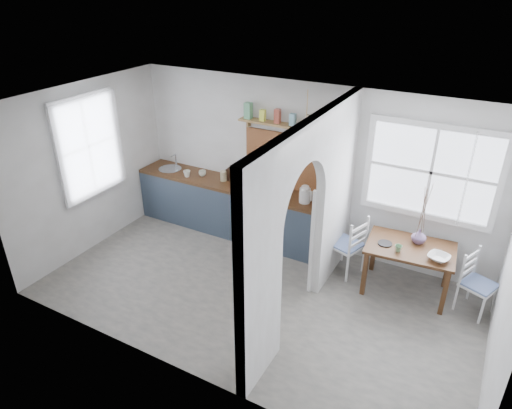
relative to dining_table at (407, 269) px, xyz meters
The scene contains 26 objects.
floor 2.10m from the dining_table, 149.31° to the right, with size 5.80×3.20×0.01m, color gray.
ceiling 3.05m from the dining_table, 149.31° to the right, with size 5.80×3.20×0.01m, color silver.
walls 2.28m from the dining_table, 149.31° to the right, with size 5.81×3.21×2.60m.
partition 1.83m from the dining_table, 137.23° to the right, with size 0.12×3.20×2.60m.
kitchen_window 4.94m from the dining_table, 167.20° to the right, with size 0.10×1.16×1.50m, color white, non-canonical shape.
nook_window 1.34m from the dining_table, 87.72° to the left, with size 1.76×0.10×1.30m, color white, non-canonical shape.
counter 2.92m from the dining_table, behind, with size 3.50×0.60×0.90m.
sink 4.25m from the dining_table, behind, with size 0.40×0.40×0.02m, color #AEB4BC.
backsplash 2.28m from the dining_table, 165.36° to the left, with size 1.65×0.03×0.90m, color brown.
shelf 2.61m from the dining_table, 167.68° to the left, with size 1.75×0.20×0.21m.
pendant_lamp 2.23m from the dining_table, behind, with size 0.26×0.26×0.16m, color beige.
utensil_rail 1.61m from the dining_table, behind, with size 0.02×0.02×0.50m, color #AEB4BC.
dining_table is the anchor object (origin of this frame).
chair_left 0.90m from the dining_table, behind, with size 0.42×0.42×0.93m, color silver, non-canonical shape.
chair_right 0.90m from the dining_table, ahead, with size 0.39×0.39×0.85m, color silver, non-canonical shape.
kettle 1.77m from the dining_table, behind, with size 0.22×0.18×0.27m, color silver, non-canonical shape.
mug_a 3.79m from the dining_table, behind, with size 0.12×0.12×0.11m, color white.
mug_b 3.59m from the dining_table, behind, with size 0.12×0.12×0.10m, color beige.
knife_block 3.13m from the dining_table, behind, with size 0.09×0.13×0.20m, color black.
jar 3.19m from the dining_table, behind, with size 0.10×0.10×0.17m, color tan.
towel_magenta 1.20m from the dining_table, behind, with size 0.02×0.03×0.49m, color #BE2573.
towel_orange 1.21m from the dining_table, behind, with size 0.02×0.03×0.45m, color orange.
bowl 0.56m from the dining_table, 21.26° to the right, with size 0.26×0.26×0.06m, color white.
table_cup 0.46m from the dining_table, 123.45° to the right, with size 0.09×0.09×0.09m, color #659366.
plate 0.50m from the dining_table, 163.14° to the right, with size 0.19×0.19×0.02m, color black.
vase 0.48m from the dining_table, 68.47° to the left, with size 0.19×0.19×0.20m, color slate.
Camera 1 is at (2.44, -4.45, 3.98)m, focal length 32.00 mm.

